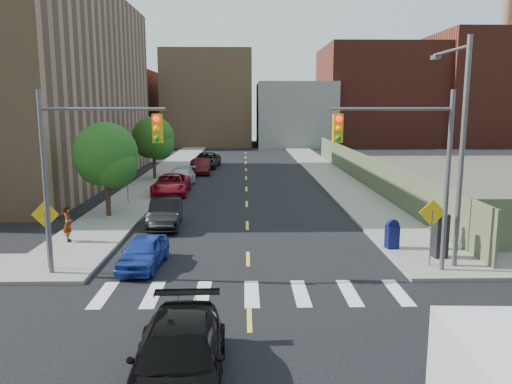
{
  "coord_description": "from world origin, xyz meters",
  "views": [
    {
      "loc": [
        -0.13,
        -12.37,
        6.42
      ],
      "look_at": [
        0.46,
        13.1,
        2.0
      ],
      "focal_mm": 35.0,
      "sensor_mm": 36.0,
      "label": 1
    }
  ],
  "objects_px": {
    "parked_car_red": "(171,184)",
    "pedestrian_west": "(68,224)",
    "parked_car_blue": "(143,252)",
    "payphone": "(440,236)",
    "black_sedan": "(178,359)",
    "parked_car_silver": "(181,177)",
    "parked_car_grey": "(206,160)",
    "mailbox": "(392,234)",
    "parked_car_black": "(165,213)",
    "parked_car_white": "(183,173)",
    "pedestrian_east": "(436,229)",
    "parked_car_maroon": "(202,166)"
  },
  "relations": [
    {
      "from": "parked_car_silver",
      "to": "pedestrian_east",
      "type": "xyz_separation_m",
      "value": [
        13.68,
        -18.79,
        0.32
      ]
    },
    {
      "from": "pedestrian_west",
      "to": "parked_car_silver",
      "type": "bearing_deg",
      "value": -32.67
    },
    {
      "from": "black_sedan",
      "to": "parked_car_grey",
      "type": "bearing_deg",
      "value": 91.96
    },
    {
      "from": "parked_car_black",
      "to": "payphone",
      "type": "bearing_deg",
      "value": -30.36
    },
    {
      "from": "parked_car_blue",
      "to": "pedestrian_east",
      "type": "bearing_deg",
      "value": 13.22
    },
    {
      "from": "parked_car_maroon",
      "to": "pedestrian_west",
      "type": "relative_size",
      "value": 2.58
    },
    {
      "from": "black_sedan",
      "to": "pedestrian_west",
      "type": "distance_m",
      "value": 14.01
    },
    {
      "from": "parked_car_silver",
      "to": "payphone",
      "type": "height_order",
      "value": "payphone"
    },
    {
      "from": "parked_car_blue",
      "to": "black_sedan",
      "type": "xyz_separation_m",
      "value": [
        2.55,
        -8.83,
        0.12
      ]
    },
    {
      "from": "parked_car_black",
      "to": "parked_car_white",
      "type": "height_order",
      "value": "parked_car_black"
    },
    {
      "from": "parked_car_blue",
      "to": "parked_car_red",
      "type": "height_order",
      "value": "parked_car_red"
    },
    {
      "from": "pedestrian_west",
      "to": "parked_car_white",
      "type": "bearing_deg",
      "value": -30.54
    },
    {
      "from": "pedestrian_west",
      "to": "parked_car_grey",
      "type": "bearing_deg",
      "value": -30.69
    },
    {
      "from": "parked_car_white",
      "to": "parked_car_red",
      "type": "bearing_deg",
      "value": -90.42
    },
    {
      "from": "parked_car_blue",
      "to": "pedestrian_east",
      "type": "relative_size",
      "value": 2.16
    },
    {
      "from": "parked_car_white",
      "to": "mailbox",
      "type": "xyz_separation_m",
      "value": [
        11.92,
        -22.09,
        0.15
      ]
    },
    {
      "from": "parked_car_silver",
      "to": "pedestrian_east",
      "type": "bearing_deg",
      "value": -50.28
    },
    {
      "from": "parked_car_grey",
      "to": "pedestrian_west",
      "type": "relative_size",
      "value": 3.3
    },
    {
      "from": "parked_car_grey",
      "to": "parked_car_white",
      "type": "bearing_deg",
      "value": -93.58
    },
    {
      "from": "parked_car_blue",
      "to": "payphone",
      "type": "relative_size",
      "value": 2.01
    },
    {
      "from": "parked_car_black",
      "to": "parked_car_white",
      "type": "relative_size",
      "value": 1.21
    },
    {
      "from": "black_sedan",
      "to": "payphone",
      "type": "bearing_deg",
      "value": 42.7
    },
    {
      "from": "parked_car_red",
      "to": "parked_car_white",
      "type": "xyz_separation_m",
      "value": [
        0.0,
        7.38,
        -0.11
      ]
    },
    {
      "from": "parked_car_black",
      "to": "payphone",
      "type": "distance_m",
      "value": 13.89
    },
    {
      "from": "parked_car_black",
      "to": "mailbox",
      "type": "bearing_deg",
      "value": -27.77
    },
    {
      "from": "parked_car_blue",
      "to": "mailbox",
      "type": "distance_m",
      "value": 10.81
    },
    {
      "from": "parked_car_black",
      "to": "parked_car_silver",
      "type": "relative_size",
      "value": 0.94
    },
    {
      "from": "parked_car_silver",
      "to": "parked_car_grey",
      "type": "height_order",
      "value": "parked_car_grey"
    },
    {
      "from": "parked_car_blue",
      "to": "parked_car_grey",
      "type": "distance_m",
      "value": 32.85
    },
    {
      "from": "parked_car_white",
      "to": "parked_car_grey",
      "type": "xyz_separation_m",
      "value": [
        1.3,
        8.77,
        0.14
      ]
    },
    {
      "from": "parked_car_maroon",
      "to": "pedestrian_east",
      "type": "relative_size",
      "value": 2.53
    },
    {
      "from": "parked_car_blue",
      "to": "parked_car_silver",
      "type": "distance_m",
      "value": 20.76
    },
    {
      "from": "black_sedan",
      "to": "mailbox",
      "type": "xyz_separation_m",
      "value": [
        8.07,
        10.82,
        0.04
      ]
    },
    {
      "from": "black_sedan",
      "to": "payphone",
      "type": "xyz_separation_m",
      "value": [
        9.67,
        9.42,
        0.32
      ]
    },
    {
      "from": "black_sedan",
      "to": "pedestrian_west",
      "type": "xyz_separation_m",
      "value": [
        -6.73,
        12.28,
        0.24
      ]
    },
    {
      "from": "parked_car_grey",
      "to": "pedestrian_east",
      "type": "height_order",
      "value": "pedestrian_east"
    },
    {
      "from": "parked_car_blue",
      "to": "black_sedan",
      "type": "height_order",
      "value": "black_sedan"
    },
    {
      "from": "payphone",
      "to": "parked_car_silver",
      "type": "bearing_deg",
      "value": 114.8
    },
    {
      "from": "parked_car_silver",
      "to": "parked_car_maroon",
      "type": "relative_size",
      "value": 1.1
    },
    {
      "from": "parked_car_maroon",
      "to": "payphone",
      "type": "relative_size",
      "value": 2.36
    },
    {
      "from": "parked_car_red",
      "to": "pedestrian_west",
      "type": "xyz_separation_m",
      "value": [
        -2.88,
        -13.25,
        0.25
      ]
    },
    {
      "from": "parked_car_maroon",
      "to": "mailbox",
      "type": "relative_size",
      "value": 3.31
    },
    {
      "from": "parked_car_black",
      "to": "parked_car_white",
      "type": "xyz_separation_m",
      "value": [
        -1.12,
        17.25,
        -0.11
      ]
    },
    {
      "from": "parked_car_blue",
      "to": "parked_car_red",
      "type": "distance_m",
      "value": 16.75
    },
    {
      "from": "parked_car_maroon",
      "to": "parked_car_grey",
      "type": "bearing_deg",
      "value": 85.51
    },
    {
      "from": "parked_car_silver",
      "to": "pedestrian_west",
      "type": "distance_m",
      "value": 17.56
    },
    {
      "from": "mailbox",
      "to": "pedestrian_west",
      "type": "height_order",
      "value": "pedestrian_west"
    },
    {
      "from": "parked_car_red",
      "to": "mailbox",
      "type": "height_order",
      "value": "parked_car_red"
    },
    {
      "from": "parked_car_silver",
      "to": "parked_car_grey",
      "type": "bearing_deg",
      "value": 88.44
    },
    {
      "from": "parked_car_silver",
      "to": "parked_car_maroon",
      "type": "height_order",
      "value": "parked_car_maroon"
    }
  ]
}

